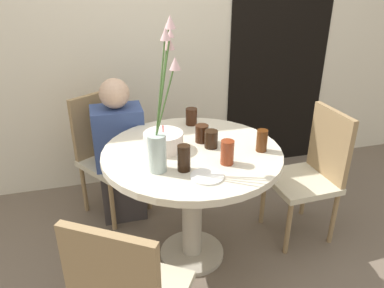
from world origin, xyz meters
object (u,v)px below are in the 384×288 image
Objects in this scene: chair_near_front at (313,169)px; drink_glass_0 at (202,134)px; drink_glass_5 at (227,152)px; drink_glass_2 at (262,141)px; drink_glass_4 at (211,139)px; birthday_cake at (163,141)px; side_plate at (207,176)px; person_guest at (120,156)px; flower_vase at (161,119)px; drink_glass_3 at (191,117)px; chair_left_flank at (106,149)px; drink_glass_1 at (184,158)px.

chair_near_front reaches higher than drink_glass_0.
drink_glass_0 is at bearing 99.50° from drink_glass_5.
drink_glass_2 is at bearing 21.09° from drink_glass_5.
birthday_cake is at bearing 169.73° from drink_glass_4.
chair_near_front is 5.30× the size of side_plate.
side_plate is at bearing -67.32° from person_guest.
flower_vase is at bearing -173.92° from drink_glass_2.
birthday_cake reaches higher than side_plate.
drink_glass_3 is 0.36m from drink_glass_4.
drink_glass_2 is 0.96× the size of drink_glass_5.
person_guest is at bearing -116.22° from chair_near_front.
chair_near_front is at bearing -24.51° from drink_glass_3.
drink_glass_0 is at bearing 144.58° from drink_glass_2.
drink_glass_3 is at bearing -63.52° from chair_left_flank.
flower_vase is at bearing -118.93° from drink_glass_3.
drink_glass_4 is at bearing -71.41° from drink_glass_0.
flower_vase is 0.43m from drink_glass_4.
chair_left_flank and chair_near_front have the same top height.
drink_glass_1 is at bearing -134.50° from drink_glass_4.
person_guest is (-0.22, 0.51, -0.31)m from birthday_cake.
birthday_cake is 1.64× the size of drink_glass_1.
drink_glass_1 is (0.36, -0.91, 0.33)m from chair_left_flank.
drink_glass_3 is (-0.74, 0.34, 0.32)m from chair_near_front.
birthday_cake is at bearing 100.99° from drink_glass_1.
drink_glass_2 reaches higher than side_plate.
person_guest is at bearing 157.85° from drink_glass_3.
birthday_cake is at bearing -66.44° from person_guest.
drink_glass_2 reaches higher than drink_glass_3.
drink_glass_2 is at bearing 27.85° from side_plate.
chair_left_flank reaches higher than drink_glass_2.
side_plate is 0.35m from drink_glass_4.
drink_glass_5 is at bearing -56.35° from person_guest.
chair_left_flank is at bearing 115.75° from birthday_cake.
birthday_cake is at bearing 138.14° from drink_glass_5.
drink_glass_3 is at bearing 93.88° from drink_glass_5.
drink_glass_3 is (0.10, 0.68, 0.05)m from side_plate.
drink_glass_4 is at bearing -48.63° from person_guest.
birthday_cake is 1.72× the size of drink_glass_5.
drink_glass_5 is at bearing -158.91° from drink_glass_2.
birthday_cake reaches higher than chair_near_front.
chair_left_flank is 1.03m from drink_glass_1.
drink_glass_5 is at bearing -89.69° from chair_left_flank.
drink_glass_0 is at bearing 108.59° from drink_glass_4.
chair_near_front is 0.81m from drink_glass_5.
drink_glass_0 is at bearing 42.70° from flower_vase.
drink_glass_1 reaches higher than drink_glass_5.
drink_glass_3 is at bearing 71.33° from drink_glass_1.
side_plate is at bearing -35.73° from flower_vase.
drink_glass_5 is (0.02, -0.21, 0.01)m from drink_glass_4.
side_plate is 0.44m from drink_glass_2.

